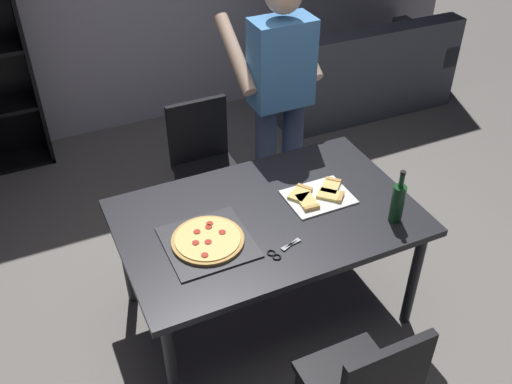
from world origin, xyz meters
TOP-DOWN VIEW (x-y plane):
  - ground_plane at (0.00, 0.00)m, footprint 12.00×12.00m
  - dining_table at (0.00, 0.00)m, footprint 1.60×1.02m
  - chair_far_side at (0.00, 1.00)m, footprint 0.42×0.42m
  - couch at (1.90, 1.99)m, footprint 1.72×0.88m
  - person_serving_pizza at (0.45, 0.78)m, footprint 0.55×0.54m
  - pepperoni_pizza_on_tray at (-0.37, -0.08)m, footprint 0.43×0.43m
  - pizza_slices_on_towel at (0.32, 0.02)m, footprint 0.36×0.28m
  - wine_bottle at (0.59, -0.32)m, footprint 0.07×0.07m
  - kitchen_scissors at (-0.07, -0.29)m, footprint 0.20×0.11m

SIDE VIEW (x-z plane):
  - ground_plane at x=0.00m, z-range 0.00..0.00m
  - couch at x=1.90m, z-range -0.12..0.73m
  - chair_far_side at x=0.00m, z-range 0.06..0.96m
  - dining_table at x=0.00m, z-range 0.30..1.05m
  - kitchen_scissors at x=-0.07m, z-range 0.75..0.76m
  - pizza_slices_on_towel at x=0.32m, z-range 0.75..0.78m
  - pepperoni_pizza_on_tray at x=-0.37m, z-range 0.75..0.78m
  - wine_bottle at x=0.59m, z-range 0.71..1.03m
  - person_serving_pizza at x=0.45m, z-range 0.12..1.87m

